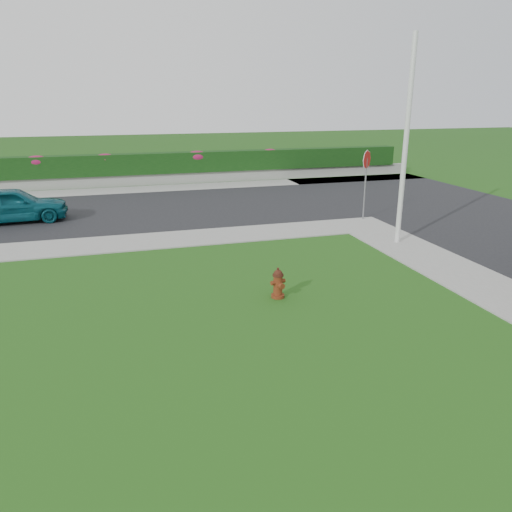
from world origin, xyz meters
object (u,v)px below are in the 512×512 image
object	(u,v)px
utility_pole	(406,144)
fire_hydrant	(278,284)
sedan_teal	(12,205)
stop_sign	(366,168)

from	to	relation	value
utility_pole	fire_hydrant	bearing A→B (deg)	-147.74
fire_hydrant	utility_pole	bearing A→B (deg)	17.14
sedan_teal	utility_pole	distance (m)	14.41
fire_hydrant	utility_pole	xyz separation A→B (m)	(5.30, 3.34, 2.87)
sedan_teal	utility_pole	bearing A→B (deg)	-122.10
fire_hydrant	stop_sign	size ratio (longest dim) A/B	0.28
fire_hydrant	utility_pole	world-z (taller)	utility_pole
fire_hydrant	sedan_teal	xyz separation A→B (m)	(-7.28, 9.91, 0.35)
fire_hydrant	stop_sign	distance (m)	8.94
utility_pole	stop_sign	world-z (taller)	utility_pole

